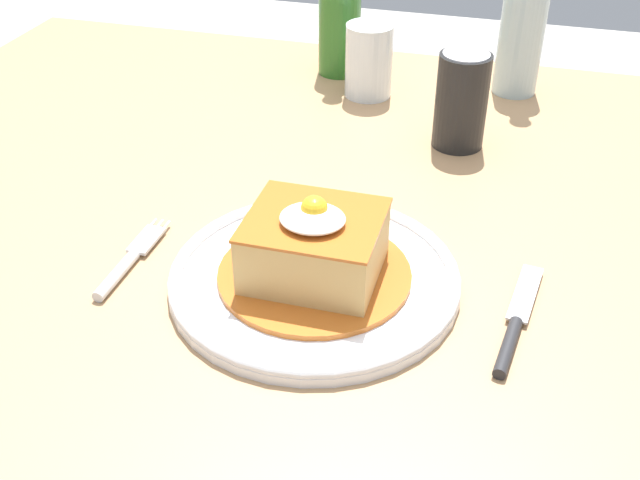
% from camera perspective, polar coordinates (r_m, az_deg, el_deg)
% --- Properties ---
extents(dining_table, '(1.28, 0.97, 0.76)m').
position_cam_1_polar(dining_table, '(0.96, -0.64, -2.05)').
color(dining_table, '#A87F56').
rests_on(dining_table, ground_plane).
extents(main_plate, '(0.29, 0.29, 0.02)m').
position_cam_1_polar(main_plate, '(0.76, -0.41, -2.75)').
color(main_plate, white).
rests_on(main_plate, dining_table).
extents(sandwich_meal, '(0.19, 0.19, 0.09)m').
position_cam_1_polar(sandwich_meal, '(0.74, -0.42, -0.71)').
color(sandwich_meal, '#B75B1E').
rests_on(sandwich_meal, main_plate).
extents(fork, '(0.02, 0.14, 0.01)m').
position_cam_1_polar(fork, '(0.81, -14.09, -1.67)').
color(fork, silver).
rests_on(fork, dining_table).
extents(knife, '(0.04, 0.17, 0.01)m').
position_cam_1_polar(knife, '(0.72, 14.08, -6.51)').
color(knife, '#262628').
rests_on(knife, dining_table).
extents(soda_can, '(0.07, 0.07, 0.12)m').
position_cam_1_polar(soda_can, '(1.01, 10.39, 10.10)').
color(soda_can, black).
rests_on(soda_can, dining_table).
extents(beer_bottle_clear, '(0.06, 0.06, 0.27)m').
position_cam_1_polar(beer_bottle_clear, '(1.17, 14.75, 15.06)').
color(beer_bottle_clear, '#ADC6CC').
rests_on(beer_bottle_clear, dining_table).
extents(beer_bottle_green, '(0.06, 0.06, 0.27)m').
position_cam_1_polar(beer_bottle_green, '(1.20, 1.47, 16.68)').
color(beer_bottle_green, '#2D6B23').
rests_on(beer_bottle_green, dining_table).
extents(drinking_glass, '(0.07, 0.07, 0.10)m').
position_cam_1_polar(drinking_glass, '(1.14, 3.74, 12.72)').
color(drinking_glass, silver).
rests_on(drinking_glass, dining_table).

